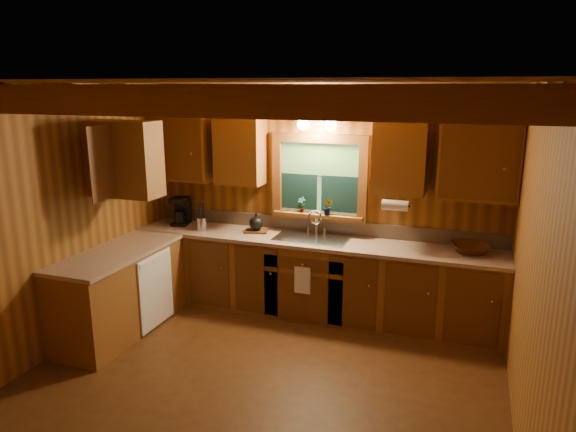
% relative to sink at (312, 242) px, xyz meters
% --- Properties ---
extents(room, '(4.20, 4.20, 4.20)m').
position_rel_sink_xyz_m(room, '(0.00, -1.60, 0.44)').
color(room, '#4F2D13').
rests_on(room, ground).
extents(ceiling_beams, '(4.20, 2.54, 0.18)m').
position_rel_sink_xyz_m(ceiling_beams, '(0.00, -1.60, 1.63)').
color(ceiling_beams, brown).
rests_on(ceiling_beams, room).
extents(base_cabinets, '(4.20, 2.22, 0.86)m').
position_rel_sink_xyz_m(base_cabinets, '(-0.49, -0.32, -0.43)').
color(base_cabinets, brown).
rests_on(base_cabinets, ground).
extents(countertop, '(4.20, 2.24, 0.04)m').
position_rel_sink_xyz_m(countertop, '(-0.48, -0.31, 0.02)').
color(countertop, tan).
rests_on(countertop, base_cabinets).
extents(backsplash, '(4.20, 0.02, 0.16)m').
position_rel_sink_xyz_m(backsplash, '(0.00, 0.28, 0.12)').
color(backsplash, '#9E816A').
rests_on(backsplash, room).
extents(dishwasher_panel, '(0.02, 0.60, 0.80)m').
position_rel_sink_xyz_m(dishwasher_panel, '(-1.47, -0.92, -0.43)').
color(dishwasher_panel, white).
rests_on(dishwasher_panel, base_cabinets).
extents(upper_cabinets, '(4.19, 1.77, 0.78)m').
position_rel_sink_xyz_m(upper_cabinets, '(-0.56, -0.18, 0.98)').
color(upper_cabinets, brown).
rests_on(upper_cabinets, room).
extents(window, '(1.12, 0.08, 1.00)m').
position_rel_sink_xyz_m(window, '(0.00, 0.26, 0.67)').
color(window, brown).
rests_on(window, room).
extents(window_sill, '(1.06, 0.14, 0.04)m').
position_rel_sink_xyz_m(window_sill, '(0.00, 0.22, 0.26)').
color(window_sill, brown).
rests_on(window_sill, room).
extents(wall_sconce, '(0.45, 0.21, 0.17)m').
position_rel_sink_xyz_m(wall_sconce, '(0.00, 0.14, 1.31)').
color(wall_sconce, black).
rests_on(wall_sconce, room).
extents(paper_towel_roll, '(0.27, 0.11, 0.11)m').
position_rel_sink_xyz_m(paper_towel_roll, '(0.92, -0.07, 0.51)').
color(paper_towel_roll, white).
rests_on(paper_towel_roll, upper_cabinets).
extents(dish_towel, '(0.18, 0.01, 0.30)m').
position_rel_sink_xyz_m(dish_towel, '(0.00, -0.34, -0.34)').
color(dish_towel, white).
rests_on(dish_towel, base_cabinets).
extents(sink, '(0.82, 0.48, 0.43)m').
position_rel_sink_xyz_m(sink, '(0.00, 0.00, 0.00)').
color(sink, silver).
rests_on(sink, countertop).
extents(coffee_maker, '(0.19, 0.25, 0.34)m').
position_rel_sink_xyz_m(coffee_maker, '(-1.71, 0.07, 0.21)').
color(coffee_maker, black).
rests_on(coffee_maker, countertop).
extents(utensil_crock, '(0.12, 0.12, 0.34)m').
position_rel_sink_xyz_m(utensil_crock, '(-1.35, -0.08, 0.13)').
color(utensil_crock, silver).
rests_on(utensil_crock, countertop).
extents(cutting_board, '(0.30, 0.25, 0.02)m').
position_rel_sink_xyz_m(cutting_board, '(-0.70, 0.04, 0.06)').
color(cutting_board, '#542F12').
rests_on(cutting_board, countertop).
extents(teakettle, '(0.16, 0.16, 0.21)m').
position_rel_sink_xyz_m(teakettle, '(-0.70, 0.04, 0.15)').
color(teakettle, black).
rests_on(teakettle, cutting_board).
extents(wicker_basket, '(0.46, 0.46, 0.09)m').
position_rel_sink_xyz_m(wicker_basket, '(1.69, 0.06, 0.09)').
color(wicker_basket, '#48230C').
rests_on(wicker_basket, countertop).
extents(potted_plant_left, '(0.11, 0.08, 0.18)m').
position_rel_sink_xyz_m(potted_plant_left, '(-0.19, 0.22, 0.38)').
color(potted_plant_left, '#542F12').
rests_on(potted_plant_left, window_sill).
extents(potted_plant_right, '(0.12, 0.10, 0.20)m').
position_rel_sink_xyz_m(potted_plant_right, '(0.13, 0.18, 0.38)').
color(potted_plant_right, '#542F12').
rests_on(potted_plant_right, window_sill).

